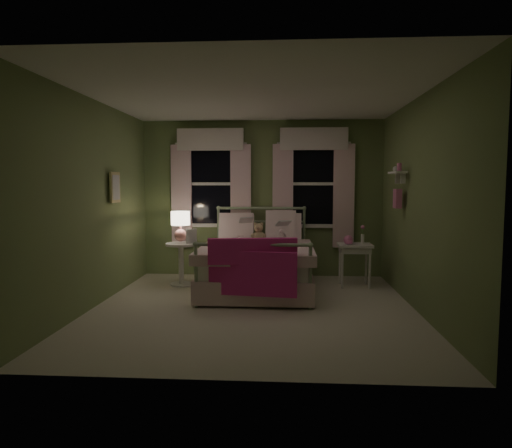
# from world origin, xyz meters

# --- Properties ---
(room_shell) EXTENTS (4.20, 4.20, 4.20)m
(room_shell) POSITION_xyz_m (0.00, 0.00, 1.30)
(room_shell) COLOR beige
(room_shell) RESTS_ON ground
(bed) EXTENTS (1.58, 2.04, 1.18)m
(bed) POSITION_xyz_m (-0.00, 0.99, 0.38)
(bed) COLOR white
(bed) RESTS_ON ground
(pink_throw) EXTENTS (1.10, 0.28, 0.71)m
(pink_throw) POSITION_xyz_m (-0.01, -0.02, 0.61)
(pink_throw) COLOR #D32983
(pink_throw) RESTS_ON bed
(child_left) EXTENTS (0.34, 0.25, 0.84)m
(child_left) POSITION_xyz_m (-0.29, 1.42, 0.99)
(child_left) COLOR #F7D1DD
(child_left) RESTS_ON bed
(child_right) EXTENTS (0.43, 0.36, 0.76)m
(child_right) POSITION_xyz_m (0.27, 1.42, 0.95)
(child_right) COLOR #F7D1DD
(child_right) RESTS_ON bed
(book_left) EXTENTS (0.22, 0.15, 0.26)m
(book_left) POSITION_xyz_m (-0.29, 1.17, 0.96)
(book_left) COLOR beige
(book_left) RESTS_ON child_left
(book_right) EXTENTS (0.22, 0.16, 0.26)m
(book_right) POSITION_xyz_m (0.27, 1.17, 0.92)
(book_right) COLOR beige
(book_right) RESTS_ON child_right
(teddy_bear) EXTENTS (0.23, 0.19, 0.32)m
(teddy_bear) POSITION_xyz_m (-0.01, 1.27, 0.79)
(teddy_bear) COLOR tan
(teddy_bear) RESTS_ON bed
(nightstand_left) EXTENTS (0.46, 0.46, 0.65)m
(nightstand_left) POSITION_xyz_m (-1.19, 1.25, 0.42)
(nightstand_left) COLOR white
(nightstand_left) RESTS_ON ground
(table_lamp) EXTENTS (0.28, 0.28, 0.46)m
(table_lamp) POSITION_xyz_m (-1.19, 1.25, 0.95)
(table_lamp) COLOR #DE8983
(table_lamp) RESTS_ON nightstand_left
(book_nightstand) EXTENTS (0.23, 0.27, 0.02)m
(book_nightstand) POSITION_xyz_m (-1.09, 1.17, 0.66)
(book_nightstand) COLOR beige
(book_nightstand) RESTS_ON nightstand_left
(nightstand_right) EXTENTS (0.50, 0.40, 0.64)m
(nightstand_right) POSITION_xyz_m (1.44, 1.31, 0.55)
(nightstand_right) COLOR white
(nightstand_right) RESTS_ON ground
(pink_toy) EXTENTS (0.14, 0.20, 0.14)m
(pink_toy) POSITION_xyz_m (1.34, 1.31, 0.71)
(pink_toy) COLOR pink
(pink_toy) RESTS_ON nightstand_right
(bud_vase) EXTENTS (0.06, 0.06, 0.28)m
(bud_vase) POSITION_xyz_m (1.56, 1.36, 0.79)
(bud_vase) COLOR white
(bud_vase) RESTS_ON nightstand_right
(window_left) EXTENTS (1.34, 0.13, 1.96)m
(window_left) POSITION_xyz_m (-0.85, 2.03, 1.62)
(window_left) COLOR black
(window_left) RESTS_ON room_shell
(window_right) EXTENTS (1.34, 0.13, 1.96)m
(window_right) POSITION_xyz_m (0.85, 2.03, 1.62)
(window_right) COLOR black
(window_right) RESTS_ON room_shell
(wall_shelf) EXTENTS (0.15, 0.50, 0.60)m
(wall_shelf) POSITION_xyz_m (1.90, 0.70, 1.52)
(wall_shelf) COLOR white
(wall_shelf) RESTS_ON room_shell
(framed_picture) EXTENTS (0.03, 0.32, 0.42)m
(framed_picture) POSITION_xyz_m (-1.95, 0.60, 1.50)
(framed_picture) COLOR beige
(framed_picture) RESTS_ON room_shell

